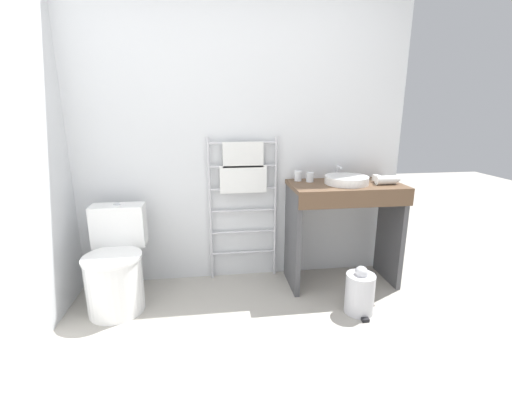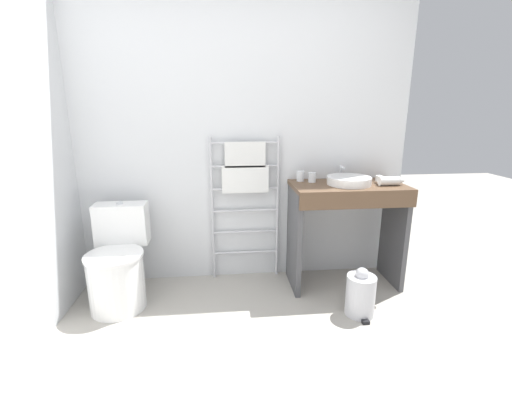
{
  "view_description": "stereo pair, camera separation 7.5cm",
  "coord_description": "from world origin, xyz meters",
  "px_view_note": "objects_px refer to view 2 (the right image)",
  "views": [
    {
      "loc": [
        -0.22,
        -1.23,
        1.46
      ],
      "look_at": [
        0.09,
        1.03,
        0.86
      ],
      "focal_mm": 24.0,
      "sensor_mm": 36.0,
      "label": 1
    },
    {
      "loc": [
        -0.14,
        -1.24,
        1.46
      ],
      "look_at": [
        0.09,
        1.03,
        0.86
      ],
      "focal_mm": 24.0,
      "sensor_mm": 36.0,
      "label": 2
    }
  ],
  "objects_px": {
    "towel_radiator": "(245,181)",
    "sink_basin": "(349,180)",
    "cup_near_wall": "(300,176)",
    "hair_dryer": "(390,181)",
    "trash_bin": "(360,294)",
    "toilet": "(118,266)",
    "cup_near_edge": "(312,177)"
  },
  "relations": [
    {
      "from": "towel_radiator",
      "to": "sink_basin",
      "type": "relative_size",
      "value": 3.56
    },
    {
      "from": "towel_radiator",
      "to": "cup_near_wall",
      "type": "xyz_separation_m",
      "value": [
        0.46,
        -0.04,
        0.04
      ]
    },
    {
      "from": "hair_dryer",
      "to": "trash_bin",
      "type": "xyz_separation_m",
      "value": [
        -0.34,
        -0.4,
        -0.74
      ]
    },
    {
      "from": "sink_basin",
      "to": "hair_dryer",
      "type": "distance_m",
      "value": 0.32
    },
    {
      "from": "toilet",
      "to": "trash_bin",
      "type": "xyz_separation_m",
      "value": [
        1.77,
        -0.33,
        -0.15
      ]
    },
    {
      "from": "cup_near_edge",
      "to": "hair_dryer",
      "type": "distance_m",
      "value": 0.6
    },
    {
      "from": "towel_radiator",
      "to": "trash_bin",
      "type": "bearing_deg",
      "value": -40.03
    },
    {
      "from": "cup_near_wall",
      "to": "cup_near_edge",
      "type": "xyz_separation_m",
      "value": [
        0.09,
        -0.05,
        -0.0
      ]
    },
    {
      "from": "towel_radiator",
      "to": "sink_basin",
      "type": "height_order",
      "value": "towel_radiator"
    },
    {
      "from": "towel_radiator",
      "to": "cup_near_edge",
      "type": "relative_size",
      "value": 15.65
    },
    {
      "from": "sink_basin",
      "to": "trash_bin",
      "type": "distance_m",
      "value": 0.87
    },
    {
      "from": "cup_near_edge",
      "to": "towel_radiator",
      "type": "bearing_deg",
      "value": 170.78
    },
    {
      "from": "toilet",
      "to": "cup_near_edge",
      "type": "relative_size",
      "value": 9.51
    },
    {
      "from": "trash_bin",
      "to": "cup_near_edge",
      "type": "bearing_deg",
      "value": 112.75
    },
    {
      "from": "toilet",
      "to": "sink_basin",
      "type": "xyz_separation_m",
      "value": [
        1.8,
        0.13,
        0.6
      ]
    },
    {
      "from": "towel_radiator",
      "to": "trash_bin",
      "type": "distance_m",
      "value": 1.24
    },
    {
      "from": "towel_radiator",
      "to": "cup_near_wall",
      "type": "height_order",
      "value": "towel_radiator"
    },
    {
      "from": "cup_near_edge",
      "to": "sink_basin",
      "type": "bearing_deg",
      "value": -23.19
    },
    {
      "from": "hair_dryer",
      "to": "trash_bin",
      "type": "height_order",
      "value": "hair_dryer"
    },
    {
      "from": "hair_dryer",
      "to": "trash_bin",
      "type": "bearing_deg",
      "value": -130.75
    },
    {
      "from": "sink_basin",
      "to": "cup_near_wall",
      "type": "relative_size",
      "value": 4.11
    },
    {
      "from": "hair_dryer",
      "to": "toilet",
      "type": "bearing_deg",
      "value": -178.07
    },
    {
      "from": "sink_basin",
      "to": "hair_dryer",
      "type": "height_order",
      "value": "hair_dryer"
    },
    {
      "from": "toilet",
      "to": "cup_near_edge",
      "type": "height_order",
      "value": "cup_near_edge"
    },
    {
      "from": "towel_radiator",
      "to": "hair_dryer",
      "type": "relative_size",
      "value": 5.78
    },
    {
      "from": "sink_basin",
      "to": "trash_bin",
      "type": "xyz_separation_m",
      "value": [
        -0.03,
        -0.45,
        -0.74
      ]
    },
    {
      "from": "toilet",
      "to": "trash_bin",
      "type": "relative_size",
      "value": 2.06
    },
    {
      "from": "towel_radiator",
      "to": "cup_near_edge",
      "type": "bearing_deg",
      "value": -9.22
    },
    {
      "from": "towel_radiator",
      "to": "cup_near_edge",
      "type": "xyz_separation_m",
      "value": [
        0.54,
        -0.09,
        0.04
      ]
    },
    {
      "from": "hair_dryer",
      "to": "cup_near_wall",
      "type": "bearing_deg",
      "value": 161.73
    },
    {
      "from": "hair_dryer",
      "to": "trash_bin",
      "type": "relative_size",
      "value": 0.59
    },
    {
      "from": "cup_near_wall",
      "to": "cup_near_edge",
      "type": "height_order",
      "value": "cup_near_wall"
    }
  ]
}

